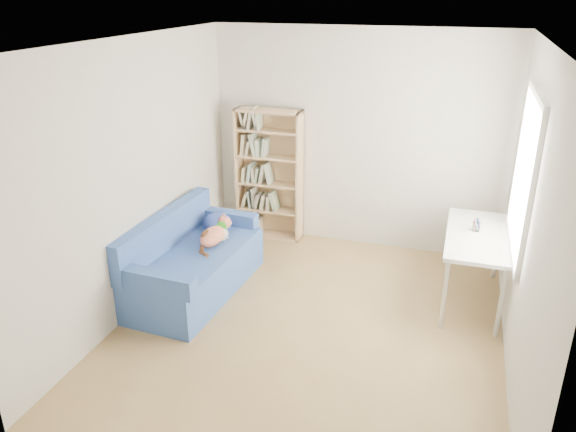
# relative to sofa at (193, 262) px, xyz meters

# --- Properties ---
(ground) EXTENTS (4.00, 4.00, 0.00)m
(ground) POSITION_rel_sofa_xyz_m (1.36, -0.29, -0.32)
(ground) COLOR olive
(ground) RESTS_ON ground
(room_shell) EXTENTS (3.54, 4.04, 2.62)m
(room_shell) POSITION_rel_sofa_xyz_m (1.46, -0.26, 1.32)
(room_shell) COLOR silver
(room_shell) RESTS_ON ground
(sofa) EXTENTS (0.91, 1.76, 0.85)m
(sofa) POSITION_rel_sofa_xyz_m (0.00, 0.00, 0.00)
(sofa) COLOR navy
(sofa) RESTS_ON ground
(bookshelf) EXTENTS (0.82, 0.26, 1.64)m
(bookshelf) POSITION_rel_sofa_xyz_m (0.31, 1.56, 0.44)
(bookshelf) COLOR tan
(bookshelf) RESTS_ON ground
(desk) EXTENTS (0.59, 1.29, 0.75)m
(desk) POSITION_rel_sofa_xyz_m (2.80, 0.64, 0.36)
(desk) COLOR silver
(desk) RESTS_ON ground
(pen_cup) EXTENTS (0.08, 0.08, 0.15)m
(pen_cup) POSITION_rel_sofa_xyz_m (2.78, 0.72, 0.48)
(pen_cup) COLOR white
(pen_cup) RESTS_ON desk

